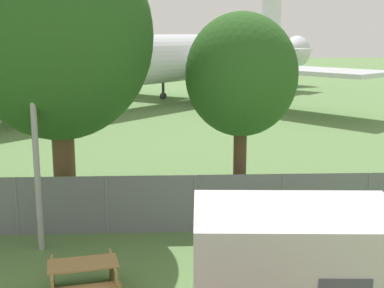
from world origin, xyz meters
The scene contains 7 objects.
perimeter_fence centered at (0.00, 10.10, 0.86)m, with size 56.07×0.07×1.72m.
airplane centered at (2.38, 39.57, 3.62)m, with size 30.72×34.06×11.32m.
portable_cabin centered at (4.03, 4.14, 1.34)m, with size 3.79×2.53×2.69m.
picnic_bench_near_cabin centered at (-0.12, 6.39, 0.47)m, with size 1.77×1.68×0.76m.
tree_near_hangar centered at (3.97, 11.18, 4.46)m, with size 3.34×3.34×6.33m.
tree_behind_benches centered at (-1.37, 11.24, 5.60)m, with size 5.52×5.52×8.67m.
light_mast centered at (-1.64, 9.02, 4.51)m, with size 0.44×0.44×7.33m.
Camera 1 is at (1.74, -4.63, 5.70)m, focal length 50.00 mm.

